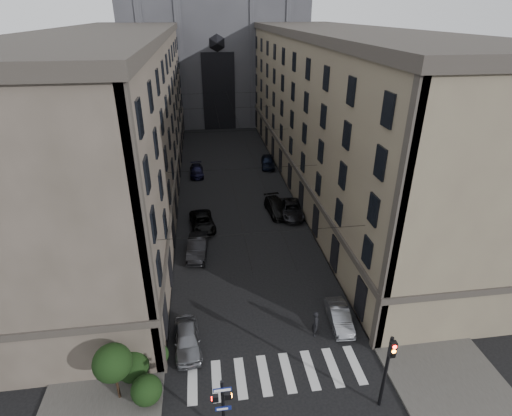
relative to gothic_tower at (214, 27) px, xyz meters
name	(u,v)px	position (x,y,z in m)	size (l,w,h in m)	color
sidewalk_left	(152,188)	(-10.50, -38.96, -17.72)	(7.00, 80.00, 0.15)	#383533
sidewalk_right	(310,180)	(10.50, -38.96, -17.72)	(7.00, 80.00, 0.15)	#383533
zebra_crossing	(276,374)	(0.00, -69.96, -17.79)	(11.00, 3.20, 0.01)	beige
building_left	(117,118)	(-13.44, -38.96, -8.45)	(13.60, 60.60, 18.85)	#473F36
building_right	(337,111)	(13.44, -38.96, -8.45)	(13.60, 60.60, 18.85)	brown
gothic_tower	(214,27)	(0.00, 0.00, 0.00)	(35.00, 23.00, 58.00)	#2D2D33
pedestrian_signal_left	(223,404)	(-3.51, -73.46, -15.48)	(1.02, 0.38, 4.00)	black
traffic_light_right	(388,365)	(5.60, -73.04, -14.51)	(0.34, 0.50, 5.20)	black
shrub_cluster	(131,369)	(-8.72, -69.95, -16.00)	(3.90, 4.40, 3.90)	black
tram_wires	(232,132)	(0.00, -39.33, -10.55)	(14.00, 60.00, 0.43)	black
car_left_near	(187,339)	(-5.56, -66.96, -17.05)	(1.77, 4.40, 1.50)	slate
car_left_midnear	(197,247)	(-4.76, -55.30, -16.99)	(1.71, 4.91, 1.62)	black
car_left_midfar	(202,222)	(-4.20, -50.20, -17.09)	(2.35, 5.11, 1.42)	black
car_left_far	(197,171)	(-4.70, -34.94, -17.15)	(1.82, 4.48, 1.30)	black
car_right_near	(339,317)	(5.42, -66.15, -17.14)	(1.39, 3.98, 1.31)	slate
car_right_midnear	(291,209)	(5.70, -48.68, -17.06)	(2.46, 5.35, 1.49)	black
car_right_midfar	(277,207)	(4.20, -47.97, -17.05)	(2.09, 5.14, 1.49)	black
car_right_far	(268,162)	(5.68, -33.01, -16.99)	(1.91, 4.75, 1.62)	black
pedestrian	(316,323)	(3.39, -66.96, -16.80)	(0.73, 0.48, 2.00)	black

